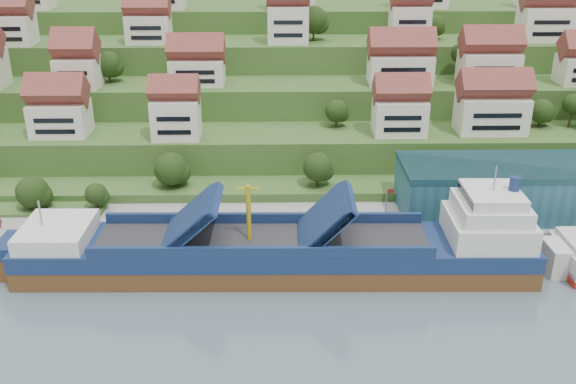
{
  "coord_description": "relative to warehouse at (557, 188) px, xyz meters",
  "views": [
    {
      "loc": [
        -1.6,
        -94.75,
        55.76
      ],
      "look_at": [
        0.29,
        14.0,
        8.0
      ],
      "focal_mm": 40.0,
      "sensor_mm": 36.0,
      "label": 1
    }
  ],
  "objects": [
    {
      "name": "warehouse",
      "position": [
        0.0,
        0.0,
        0.0
      ],
      "size": [
        60.0,
        15.0,
        10.0
      ],
      "primitive_type": "cube",
      "color": "#27596A",
      "rests_on": "quay"
    },
    {
      "name": "quay",
      "position": [
        -32.0,
        -2.0,
        -6.1
      ],
      "size": [
        180.0,
        14.0,
        2.2
      ],
      "primitive_type": "cube",
      "color": "gray",
      "rests_on": "ground"
    },
    {
      "name": "ground",
      "position": [
        -52.0,
        -17.0,
        -7.2
      ],
      "size": [
        300.0,
        300.0,
        0.0
      ],
      "primitive_type": "plane",
      "color": "slate",
      "rests_on": "ground"
    },
    {
      "name": "hillside_village",
      "position": [
        -49.81,
        44.66,
        17.39
      ],
      "size": [
        159.17,
        62.57,
        28.77
      ],
      "color": "silver",
      "rests_on": "ground"
    },
    {
      "name": "hillside",
      "position": [
        -52.0,
        86.55,
        3.46
      ],
      "size": [
        260.0,
        128.0,
        31.0
      ],
      "color": "#2D4C1E",
      "rests_on": "ground"
    },
    {
      "name": "cargo_ship",
      "position": [
        -51.62,
        -18.08,
        -3.66
      ],
      "size": [
        85.15,
        14.47,
        18.93
      ],
      "rotation": [
        0.0,
        0.0,
        -0.01
      ],
      "color": "#58351A",
      "rests_on": "ground"
    },
    {
      "name": "flagpole",
      "position": [
        -33.89,
        -7.0,
        -0.32
      ],
      "size": [
        1.28,
        0.16,
        8.0
      ],
      "color": "gray",
      "rests_on": "quay"
    },
    {
      "name": "hillside_trees",
      "position": [
        -64.19,
        26.25,
        8.76
      ],
      "size": [
        143.21,
        62.6,
        30.84
      ],
      "color": "#223C14",
      "rests_on": "ground"
    }
  ]
}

